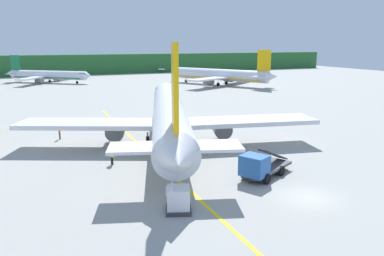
{
  "coord_description": "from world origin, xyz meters",
  "views": [
    {
      "loc": [
        -19.19,
        -22.37,
        11.85
      ],
      "look_at": [
        -3.39,
        15.22,
        2.69
      ],
      "focal_mm": 35.64,
      "sensor_mm": 36.0,
      "label": 1
    }
  ],
  "objects_px": {
    "service_truck_catering": "(260,166)",
    "crew_loader_left": "(112,155)",
    "airliner_far_taxiway": "(47,75)",
    "crew_marshaller": "(59,131)",
    "airliner_foreground": "(169,115)",
    "airliner_mid_apron": "(220,75)",
    "airliner_distant": "(158,67)",
    "cargo_container_near": "(178,199)"
  },
  "relations": [
    {
      "from": "airliner_distant",
      "to": "cargo_container_near",
      "type": "xyz_separation_m",
      "value": [
        -40.19,
        -129.86,
        -0.94
      ]
    },
    {
      "from": "airliner_distant",
      "to": "cargo_container_near",
      "type": "height_order",
      "value": "airliner_distant"
    },
    {
      "from": "airliner_foreground",
      "to": "service_truck_catering",
      "type": "bearing_deg",
      "value": -77.61
    },
    {
      "from": "airliner_far_taxiway",
      "to": "crew_loader_left",
      "type": "xyz_separation_m",
      "value": [
        2.19,
        -86.34,
        -1.36
      ]
    },
    {
      "from": "airliner_mid_apron",
      "to": "airliner_far_taxiway",
      "type": "xyz_separation_m",
      "value": [
        -45.02,
        25.46,
        -0.53
      ]
    },
    {
      "from": "airliner_far_taxiway",
      "to": "airliner_distant",
      "type": "xyz_separation_m",
      "value": [
        44.6,
        30.91,
        -0.46
      ]
    },
    {
      "from": "airliner_distant",
      "to": "service_truck_catering",
      "type": "bearing_deg",
      "value": -103.81
    },
    {
      "from": "airliner_distant",
      "to": "airliner_far_taxiway",
      "type": "bearing_deg",
      "value": -145.27
    },
    {
      "from": "airliner_mid_apron",
      "to": "service_truck_catering",
      "type": "relative_size",
      "value": 4.85
    },
    {
      "from": "airliner_far_taxiway",
      "to": "crew_loader_left",
      "type": "height_order",
      "value": "airliner_far_taxiway"
    },
    {
      "from": "airliner_foreground",
      "to": "crew_loader_left",
      "type": "distance_m",
      "value": 10.23
    },
    {
      "from": "crew_loader_left",
      "to": "cargo_container_near",
      "type": "bearing_deg",
      "value": -79.98
    },
    {
      "from": "airliner_foreground",
      "to": "airliner_far_taxiway",
      "type": "xyz_separation_m",
      "value": [
        -10.27,
        80.57,
        -1.07
      ]
    },
    {
      "from": "cargo_container_near",
      "to": "crew_loader_left",
      "type": "distance_m",
      "value": 12.79
    },
    {
      "from": "service_truck_catering",
      "to": "cargo_container_near",
      "type": "xyz_separation_m",
      "value": [
        -9.13,
        -3.5,
        -0.25
      ]
    },
    {
      "from": "airliner_foreground",
      "to": "service_truck_catering",
      "type": "height_order",
      "value": "airliner_foreground"
    },
    {
      "from": "cargo_container_near",
      "to": "airliner_foreground",
      "type": "bearing_deg",
      "value": 72.3
    },
    {
      "from": "airliner_mid_apron",
      "to": "airliner_far_taxiway",
      "type": "distance_m",
      "value": 51.73
    },
    {
      "from": "airliner_foreground",
      "to": "cargo_container_near",
      "type": "height_order",
      "value": "airliner_foreground"
    },
    {
      "from": "airliner_far_taxiway",
      "to": "service_truck_catering",
      "type": "relative_size",
      "value": 3.73
    },
    {
      "from": "service_truck_catering",
      "to": "crew_loader_left",
      "type": "relative_size",
      "value": 3.97
    },
    {
      "from": "airliner_foreground",
      "to": "crew_marshaller",
      "type": "xyz_separation_m",
      "value": [
        -12.1,
        6.98,
        -2.33
      ]
    },
    {
      "from": "crew_marshaller",
      "to": "crew_loader_left",
      "type": "bearing_deg",
      "value": -72.52
    },
    {
      "from": "airliner_foreground",
      "to": "crew_marshaller",
      "type": "bearing_deg",
      "value": 150.03
    },
    {
      "from": "airliner_far_taxiway",
      "to": "crew_marshaller",
      "type": "bearing_deg",
      "value": -91.42
    },
    {
      "from": "airliner_mid_apron",
      "to": "crew_marshaller",
      "type": "xyz_separation_m",
      "value": [
        -46.85,
        -48.13,
        -1.8
      ]
    },
    {
      "from": "airliner_foreground",
      "to": "airliner_far_taxiway",
      "type": "distance_m",
      "value": 81.23
    },
    {
      "from": "airliner_far_taxiway",
      "to": "airliner_mid_apron",
      "type": "bearing_deg",
      "value": -29.49
    },
    {
      "from": "airliner_foreground",
      "to": "crew_loader_left",
      "type": "relative_size",
      "value": 24.87
    },
    {
      "from": "crew_marshaller",
      "to": "airliner_distant",
      "type": "bearing_deg",
      "value": 66.05
    },
    {
      "from": "service_truck_catering",
      "to": "airliner_mid_apron",
      "type": "bearing_deg",
      "value": 65.78
    },
    {
      "from": "airliner_far_taxiway",
      "to": "airliner_foreground",
      "type": "bearing_deg",
      "value": -82.73
    },
    {
      "from": "airliner_distant",
      "to": "service_truck_catering",
      "type": "relative_size",
      "value": 3.52
    },
    {
      "from": "airliner_foreground",
      "to": "airliner_distant",
      "type": "distance_m",
      "value": 116.66
    },
    {
      "from": "airliner_mid_apron",
      "to": "crew_marshaller",
      "type": "height_order",
      "value": "airliner_mid_apron"
    },
    {
      "from": "airliner_mid_apron",
      "to": "airliner_distant",
      "type": "bearing_deg",
      "value": 90.43
    },
    {
      "from": "service_truck_catering",
      "to": "crew_marshaller",
      "type": "height_order",
      "value": "service_truck_catering"
    },
    {
      "from": "airliner_far_taxiway",
      "to": "crew_marshaller",
      "type": "xyz_separation_m",
      "value": [
        -1.83,
        -73.59,
        -1.26
      ]
    },
    {
      "from": "crew_loader_left",
      "to": "airliner_distant",
      "type": "bearing_deg",
      "value": 70.11
    },
    {
      "from": "airliner_distant",
      "to": "cargo_container_near",
      "type": "relative_size",
      "value": 9.91
    },
    {
      "from": "service_truck_catering",
      "to": "crew_loader_left",
      "type": "bearing_deg",
      "value": 141.3
    },
    {
      "from": "airliner_foreground",
      "to": "airliner_far_taxiway",
      "type": "relative_size",
      "value": 1.68
    }
  ]
}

